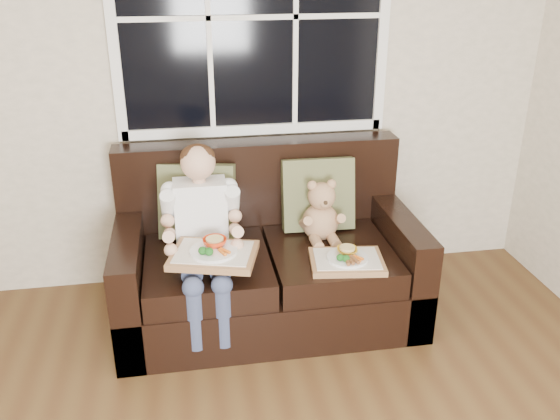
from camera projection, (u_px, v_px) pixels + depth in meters
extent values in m
cube|color=beige|center=(180.00, 72.00, 3.44)|extent=(4.50, 0.02, 2.70)
cube|color=black|center=(252.00, 17.00, 3.37)|extent=(1.50, 0.02, 1.25)
cube|color=white|center=(254.00, 129.00, 3.62)|extent=(1.58, 0.04, 0.06)
cube|color=white|center=(111.00, 20.00, 3.23)|extent=(0.06, 0.04, 1.37)
cube|color=white|center=(384.00, 15.00, 3.48)|extent=(0.06, 0.04, 1.37)
cube|color=white|center=(252.00, 17.00, 3.36)|extent=(1.50, 0.03, 0.03)
cube|color=black|center=(268.00, 292.00, 3.49)|extent=(1.70, 0.90, 0.30)
cube|color=black|center=(131.00, 282.00, 3.31)|extent=(0.15, 0.90, 0.60)
cube|color=black|center=(396.00, 259.00, 3.55)|extent=(0.15, 0.90, 0.60)
cube|color=black|center=(258.00, 193.00, 3.64)|extent=(1.70, 0.18, 0.66)
cube|color=black|center=(208.00, 271.00, 3.27)|extent=(0.68, 0.72, 0.15)
cube|color=black|center=(331.00, 260.00, 3.38)|extent=(0.68, 0.72, 0.15)
cube|color=#636840|center=(197.00, 202.00, 3.42)|extent=(0.47, 0.29, 0.45)
cube|color=#636840|center=(318.00, 194.00, 3.53)|extent=(0.43, 0.21, 0.44)
cube|color=white|center=(201.00, 215.00, 3.27)|extent=(0.29, 0.18, 0.40)
sphere|color=#D7A383|center=(198.00, 162.00, 3.14)|extent=(0.19, 0.19, 0.19)
ellipsoid|color=#392112|center=(198.00, 157.00, 3.14)|extent=(0.19, 0.19, 0.13)
cylinder|color=#363F5F|center=(191.00, 260.00, 3.13)|extent=(0.11, 0.35, 0.11)
cylinder|color=#363F5F|center=(218.00, 258.00, 3.15)|extent=(0.11, 0.35, 0.11)
cylinder|color=#363F5F|center=(195.00, 319.00, 3.00)|extent=(0.10, 0.10, 0.33)
cylinder|color=#363F5F|center=(223.00, 317.00, 3.02)|extent=(0.10, 0.10, 0.33)
cylinder|color=#D7A383|center=(169.00, 219.00, 3.11)|extent=(0.07, 0.35, 0.28)
cylinder|color=#D7A383|center=(234.00, 215.00, 3.16)|extent=(0.07, 0.35, 0.28)
ellipsoid|color=tan|center=(320.00, 222.00, 3.45)|extent=(0.22, 0.19, 0.23)
sphere|color=tan|center=(322.00, 196.00, 3.37)|extent=(0.16, 0.16, 0.16)
sphere|color=tan|center=(312.00, 185.00, 3.34)|extent=(0.06, 0.06, 0.06)
sphere|color=tan|center=(331.00, 184.00, 3.35)|extent=(0.06, 0.06, 0.06)
sphere|color=tan|center=(324.00, 203.00, 3.32)|extent=(0.06, 0.06, 0.06)
sphere|color=black|center=(325.00, 203.00, 3.29)|extent=(0.02, 0.02, 0.02)
cylinder|color=tan|center=(316.00, 242.00, 3.36)|extent=(0.06, 0.12, 0.06)
cylinder|color=tan|center=(334.00, 241.00, 3.37)|extent=(0.06, 0.12, 0.06)
cube|color=#986644|center=(214.00, 255.00, 3.04)|extent=(0.50, 0.43, 0.04)
cube|color=beige|center=(214.00, 252.00, 3.03)|extent=(0.44, 0.37, 0.01)
cylinder|color=white|center=(214.00, 251.00, 3.01)|extent=(0.25, 0.25, 0.02)
imported|color=#EB3C13|center=(215.00, 242.00, 3.05)|extent=(0.15, 0.15, 0.04)
cylinder|color=#EED782|center=(215.00, 241.00, 3.05)|extent=(0.09, 0.09, 0.02)
ellipsoid|color=#205E1D|center=(203.00, 251.00, 2.96)|extent=(0.04, 0.04, 0.04)
ellipsoid|color=#205E1D|center=(209.00, 252.00, 2.95)|extent=(0.04, 0.04, 0.04)
cylinder|color=orange|center=(223.00, 252.00, 2.97)|extent=(0.05, 0.07, 0.02)
cube|color=#986644|center=(347.00, 262.00, 3.18)|extent=(0.42, 0.34, 0.03)
cube|color=beige|center=(347.00, 259.00, 3.17)|extent=(0.37, 0.29, 0.01)
cylinder|color=white|center=(347.00, 258.00, 3.16)|extent=(0.22, 0.22, 0.01)
imported|color=gold|center=(347.00, 251.00, 3.19)|extent=(0.12, 0.12, 0.03)
cylinder|color=#EED782|center=(347.00, 249.00, 3.18)|extent=(0.08, 0.08, 0.02)
ellipsoid|color=#205E1D|center=(340.00, 258.00, 3.11)|extent=(0.04, 0.04, 0.04)
ellipsoid|color=#205E1D|center=(346.00, 258.00, 3.10)|extent=(0.04, 0.04, 0.04)
cylinder|color=orange|center=(357.00, 258.00, 3.12)|extent=(0.04, 0.06, 0.01)
cylinder|color=brown|center=(351.00, 260.00, 3.10)|extent=(0.03, 0.08, 0.02)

